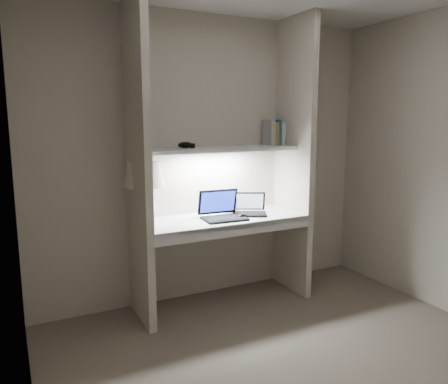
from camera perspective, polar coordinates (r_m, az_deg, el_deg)
floor at (r=3.09m, az=10.92°, el=-22.10°), size 3.20×3.00×0.01m
back_wall at (r=3.93m, az=-1.94°, el=4.32°), size 3.20×0.01×2.50m
alcove_panel_left at (r=3.42m, az=-11.15°, el=3.33°), size 0.06×0.55×2.50m
alcove_panel_right at (r=4.06m, az=9.13°, el=4.37°), size 0.06×0.55×2.50m
desk at (r=3.77m, az=-0.14°, el=-3.63°), size 1.40×0.55×0.04m
desk_apron at (r=3.55m, az=1.75°, el=-4.96°), size 1.46×0.03×0.10m
shelf at (r=3.76m, az=-0.79°, el=5.60°), size 1.40×0.36×0.03m
strip_light at (r=3.76m, az=-0.79°, el=5.27°), size 0.60×0.04×0.02m
table_lamp at (r=3.62m, az=-10.39°, el=1.36°), size 0.34×0.34×0.50m
laptop_main at (r=3.72m, az=-0.28°, el=-2.63°), size 0.37×0.33×0.24m
laptop_netbook at (r=3.89m, az=3.31°, el=-2.26°), size 0.38×0.36×0.19m
speaker at (r=3.93m, az=0.76°, el=-1.62°), size 0.13×0.11×0.15m
mouse at (r=3.74m, az=2.36°, el=-3.14°), size 0.12×0.09×0.04m
cable_coil at (r=3.84m, az=2.56°, el=-2.99°), size 0.12×0.12×0.01m
sticky_note at (r=3.62m, az=-9.95°, el=-3.98°), size 0.08×0.08×0.00m
book_row at (r=4.14m, az=6.90°, el=7.66°), size 0.22×0.16×0.24m
shelf_box at (r=3.55m, az=-10.27°, el=6.32°), size 0.07×0.06×0.11m
shelf_gadget at (r=3.67m, az=-5.08°, el=6.14°), size 0.15×0.12×0.05m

